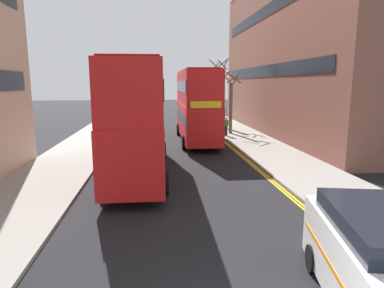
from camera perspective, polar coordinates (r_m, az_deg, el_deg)
sidewalk_right at (r=22.30m, az=14.04°, el=-1.76°), size 4.00×80.00×0.14m
sidewalk_left at (r=21.57m, az=-20.40°, el=-2.51°), size 4.00×80.00×0.14m
kerb_line_outer at (r=19.80m, az=10.32°, el=-3.33°), size 0.10×56.00×0.01m
kerb_line_inner at (r=19.76m, az=9.88°, el=-3.34°), size 0.10×56.00×0.01m
double_decker_bus_away at (r=16.97m, az=-9.15°, el=4.80°), size 2.95×10.85×5.64m
double_decker_bus_oncoming at (r=26.63m, az=0.76°, el=6.92°), size 2.89×10.84×5.64m
taxi_minivan at (r=7.92m, az=29.87°, el=-17.94°), size 2.84×5.10×2.12m
pedestrian_far at (r=28.88m, az=5.90°, el=3.07°), size 0.34×0.22×1.62m
street_tree_near at (r=30.35m, az=6.64°, el=7.13°), size 2.06×2.02×5.65m
street_tree_mid at (r=35.31m, az=4.52°, el=8.39°), size 2.01×2.02×7.02m
townhouse_terrace_right at (r=33.28m, az=20.59°, el=14.62°), size 10.08×28.00×14.92m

